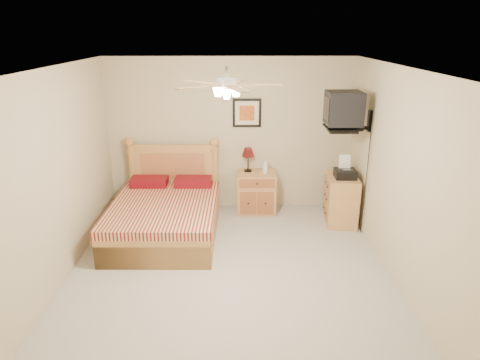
{
  "coord_description": "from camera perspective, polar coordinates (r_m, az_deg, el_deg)",
  "views": [
    {
      "loc": [
        0.09,
        -4.6,
        2.89
      ],
      "look_at": [
        0.14,
        0.9,
        0.95
      ],
      "focal_mm": 32.0,
      "sensor_mm": 36.0,
      "label": 1
    }
  ],
  "objects": [
    {
      "name": "floor",
      "position": [
        5.44,
        -1.46,
        -12.67
      ],
      "size": [
        4.5,
        4.5,
        0.0
      ],
      "primitive_type": "plane",
      "color": "#A6A195",
      "rests_on": "ground"
    },
    {
      "name": "framed_picture",
      "position": [
        6.95,
        0.93,
        8.94
      ],
      "size": [
        0.46,
        0.04,
        0.46
      ],
      "primitive_type": "cube",
      "color": "black",
      "rests_on": "wall_back"
    },
    {
      "name": "magazine_lower",
      "position": [
        6.91,
        13.32,
        1.1
      ],
      "size": [
        0.27,
        0.31,
        0.02
      ],
      "primitive_type": "imported",
      "rotation": [
        0.0,
        0.0,
        -0.33
      ],
      "color": "beige",
      "rests_on": "dresser"
    },
    {
      "name": "wall_back",
      "position": [
        7.05,
        -1.3,
        6.0
      ],
      "size": [
        4.0,
        0.04,
        2.5
      ],
      "primitive_type": "cube",
      "color": "#C3B38F",
      "rests_on": "ground"
    },
    {
      "name": "bed",
      "position": [
        6.24,
        -10.16,
        -2.1
      ],
      "size": [
        1.51,
        1.96,
        1.26
      ],
      "primitive_type": null,
      "rotation": [
        0.0,
        0.0,
        -0.01
      ],
      "color": "#BD883E",
      "rests_on": "ground"
    },
    {
      "name": "dresser",
      "position": [
        6.85,
        13.34,
        -2.58
      ],
      "size": [
        0.5,
        0.68,
        0.76
      ],
      "primitive_type": "cube",
      "rotation": [
        0.0,
        0.0,
        -0.08
      ],
      "color": "#B0784E",
      "rests_on": "ground"
    },
    {
      "name": "wall_right",
      "position": [
        5.25,
        20.81,
        -0.08
      ],
      "size": [
        0.04,
        4.5,
        2.5
      ],
      "primitive_type": "cube",
      "color": "#C3B38F",
      "rests_on": "ground"
    },
    {
      "name": "nightstand",
      "position": [
        7.09,
        2.2,
        -1.61
      ],
      "size": [
        0.64,
        0.48,
        0.68
      ],
      "primitive_type": "cube",
      "rotation": [
        0.0,
        0.0,
        -0.01
      ],
      "color": "tan",
      "rests_on": "ground"
    },
    {
      "name": "wall_left",
      "position": [
        5.31,
        -23.7,
        -0.23
      ],
      "size": [
        0.04,
        4.5,
        2.5
      ],
      "primitive_type": "cube",
      "color": "#C3B38F",
      "rests_on": "ground"
    },
    {
      "name": "wall_tv",
      "position": [
        6.26,
        14.99,
        8.88
      ],
      "size": [
        0.56,
        0.46,
        0.58
      ],
      "primitive_type": null,
      "color": "black",
      "rests_on": "wall_right"
    },
    {
      "name": "table_lamp",
      "position": [
        6.98,
        1.08,
        2.74
      ],
      "size": [
        0.27,
        0.27,
        0.4
      ],
      "primitive_type": null,
      "rotation": [
        0.0,
        0.0,
        -0.3
      ],
      "color": "#4F100F",
      "rests_on": "nightstand"
    },
    {
      "name": "magazine_upper",
      "position": [
        6.93,
        13.46,
        1.35
      ],
      "size": [
        0.26,
        0.29,
        0.02
      ],
      "primitive_type": "imported",
      "rotation": [
        0.0,
        0.0,
        0.49
      ],
      "color": "tan",
      "rests_on": "magazine_lower"
    },
    {
      "name": "ceiling",
      "position": [
        4.62,
        -1.74,
        14.6
      ],
      "size": [
        4.0,
        4.5,
        0.04
      ],
      "primitive_type": "cube",
      "color": "white",
      "rests_on": "ground"
    },
    {
      "name": "lotion_bottle",
      "position": [
        6.92,
        3.42,
        1.87
      ],
      "size": [
        0.12,
        0.12,
        0.24
      ],
      "primitive_type": "imported",
      "rotation": [
        0.0,
        0.0,
        -0.34
      ],
      "color": "white",
      "rests_on": "nightstand"
    },
    {
      "name": "ceiling_fan",
      "position": [
        4.43,
        -1.77,
        12.57
      ],
      "size": [
        1.14,
        1.14,
        0.28
      ],
      "primitive_type": null,
      "color": "white",
      "rests_on": "ceiling"
    },
    {
      "name": "fax_machine",
      "position": [
        6.62,
        13.91,
        1.65
      ],
      "size": [
        0.32,
        0.34,
        0.33
      ],
      "primitive_type": null,
      "rotation": [
        0.0,
        0.0,
        -0.04
      ],
      "color": "black",
      "rests_on": "dresser"
    },
    {
      "name": "wall_front",
      "position": [
        2.87,
        -2.32,
        -15.46
      ],
      "size": [
        4.0,
        0.04,
        2.5
      ],
      "primitive_type": "cube",
      "color": "#C3B38F",
      "rests_on": "ground"
    }
  ]
}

